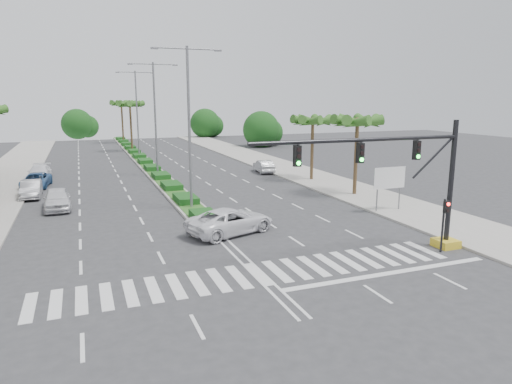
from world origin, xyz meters
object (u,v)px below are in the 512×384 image
car_parked_b (31,189)px  car_parked_c (36,180)px  car_parked_a (57,199)px  car_crossing (231,221)px  car_right (264,166)px  car_parked_d (39,173)px

car_parked_b → car_parked_c: car_parked_b is taller
car_parked_a → car_parked_c: (-2.27, 10.19, -0.12)m
car_parked_a → car_parked_b: bearing=110.8°
car_parked_a → car_crossing: size_ratio=0.82×
car_parked_b → car_right: 24.19m
car_right → car_crossing: bearing=68.8°
car_parked_b → car_right: (23.60, 5.29, -0.02)m
car_parked_b → car_right: bearing=12.4°
car_parked_b → car_right: car_parked_b is taller
car_parked_d → car_crossing: (12.68, -25.55, 0.05)m
car_parked_a → car_parked_b: (-2.27, 5.45, -0.07)m
car_parked_c → car_right: 23.61m
car_parked_c → car_right: (23.60, 0.55, 0.03)m
car_parked_b → car_parked_c: bearing=89.7°
car_crossing → car_right: 24.13m
car_parked_a → car_crossing: 14.99m
car_parked_c → car_parked_b: bearing=-83.4°
car_parked_c → car_right: bearing=7.9°
car_parked_c → car_parked_d: size_ratio=0.95×
car_parked_c → car_parked_d: (0.00, 4.58, 0.06)m
car_parked_d → car_crossing: size_ratio=0.89×
car_parked_d → car_parked_b: bearing=-87.1°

